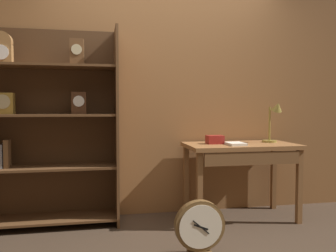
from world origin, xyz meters
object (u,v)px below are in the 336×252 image
at_px(round_clock_large, 200,228).
at_px(toolbox_small, 215,140).
at_px(bookshelf, 39,128).
at_px(desk_lamp, 274,118).
at_px(open_repair_manual, 235,144).
at_px(workbench, 242,154).

bearing_deg(round_clock_large, toolbox_small, 64.31).
xyz_separation_m(bookshelf, desk_lamp, (2.37, -0.11, 0.08)).
bearing_deg(open_repair_manual, round_clock_large, -129.65).
distance_m(open_repair_manual, round_clock_large, 1.04).
distance_m(workbench, open_repair_manual, 0.17).
distance_m(workbench, round_clock_large, 1.10).
relative_size(desk_lamp, round_clock_large, 1.02).
relative_size(bookshelf, toolbox_small, 11.54).
xyz_separation_m(desk_lamp, toolbox_small, (-0.66, -0.01, -0.21)).
distance_m(bookshelf, desk_lamp, 2.37).
bearing_deg(desk_lamp, bookshelf, 177.40).
xyz_separation_m(toolbox_small, open_repair_manual, (0.16, -0.16, -0.03)).
xyz_separation_m(workbench, toolbox_small, (-0.26, 0.07, 0.14)).
height_order(bookshelf, open_repair_manual, bookshelf).
xyz_separation_m(bookshelf, round_clock_large, (1.31, -0.95, -0.73)).
relative_size(workbench, desk_lamp, 2.54).
distance_m(bookshelf, toolbox_small, 1.72).
bearing_deg(bookshelf, desk_lamp, -2.60).
height_order(workbench, desk_lamp, desk_lamp).
distance_m(bookshelf, open_repair_manual, 1.90).
relative_size(workbench, toolbox_small, 6.74).
bearing_deg(open_repair_manual, bookshelf, 171.64).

